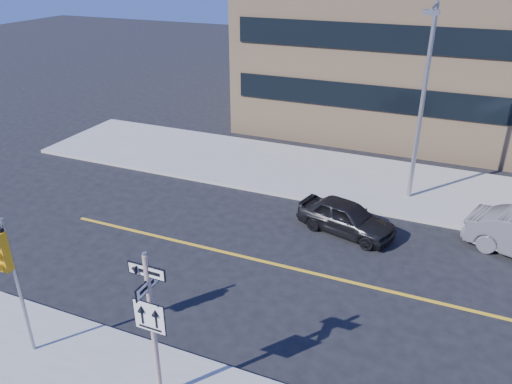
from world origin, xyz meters
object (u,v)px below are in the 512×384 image
at_px(traffic_signal, 6,262).
at_px(parked_car_a, 346,217).
at_px(sign_pole, 152,321).
at_px(streetlight_a, 423,94).

distance_m(traffic_signal, parked_car_a, 11.79).
height_order(sign_pole, streetlight_a, streetlight_a).
distance_m(sign_pole, traffic_signal, 4.05).
height_order(sign_pole, traffic_signal, sign_pole).
bearing_deg(sign_pole, parked_car_a, 77.47).
relative_size(parked_car_a, streetlight_a, 0.48).
bearing_deg(parked_car_a, sign_pole, -177.43).
distance_m(parked_car_a, streetlight_a, 5.79).
xyz_separation_m(sign_pole, streetlight_a, (4.00, 13.27, 2.32)).
distance_m(sign_pole, parked_car_a, 10.03).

